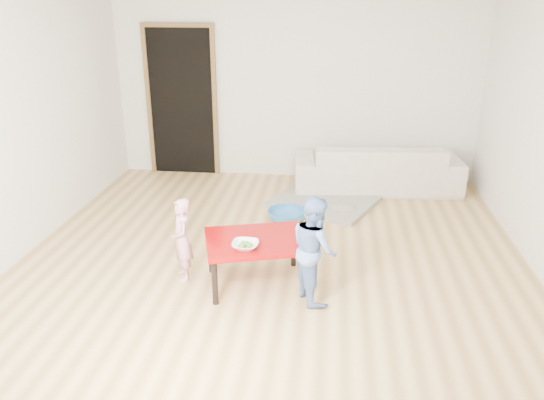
% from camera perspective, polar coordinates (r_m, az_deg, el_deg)
% --- Properties ---
extents(floor, '(5.00, 5.00, 0.01)m').
position_cam_1_polar(floor, '(5.45, 0.25, -5.63)').
color(floor, '#A68147').
rests_on(floor, ground).
extents(back_wall, '(5.00, 0.02, 2.60)m').
position_cam_1_polar(back_wall, '(7.44, 2.48, 12.24)').
color(back_wall, silver).
rests_on(back_wall, floor).
extents(left_wall, '(0.02, 5.00, 2.60)m').
position_cam_1_polar(left_wall, '(5.82, -25.22, 7.73)').
color(left_wall, silver).
rests_on(left_wall, floor).
extents(doorway, '(1.02, 0.08, 2.11)m').
position_cam_1_polar(doorway, '(7.75, -9.64, 10.26)').
color(doorway, brown).
rests_on(doorway, back_wall).
extents(sofa, '(2.25, 1.06, 0.64)m').
position_cam_1_polar(sofa, '(7.23, 11.15, 3.58)').
color(sofa, silver).
rests_on(sofa, floor).
extents(cushion, '(0.46, 0.43, 0.11)m').
position_cam_1_polar(cushion, '(7.01, 7.84, 4.54)').
color(cushion, orange).
rests_on(cushion, sofa).
extents(red_table, '(1.04, 0.89, 0.45)m').
position_cam_1_polar(red_table, '(4.79, -1.63, -6.61)').
color(red_table, '#890708').
rests_on(red_table, floor).
extents(bowl, '(0.23, 0.23, 0.06)m').
position_cam_1_polar(bowl, '(4.52, -2.88, -4.88)').
color(bowl, white).
rests_on(bowl, red_table).
extents(broccoli, '(0.12, 0.12, 0.06)m').
position_cam_1_polar(broccoli, '(4.52, -2.88, -4.88)').
color(broccoli, '#2D5919').
rests_on(broccoli, red_table).
extents(child_pink, '(0.29, 0.34, 0.78)m').
position_cam_1_polar(child_pink, '(4.87, -9.67, -4.23)').
color(child_pink, pink).
rests_on(child_pink, floor).
extents(child_blue, '(0.51, 0.56, 0.93)m').
position_cam_1_polar(child_blue, '(4.48, 4.58, -5.27)').
color(child_blue, '#5A7FD2').
rests_on(child_blue, floor).
extents(basin, '(0.45, 0.45, 0.14)m').
position_cam_1_polar(basin, '(6.14, 1.61, -1.71)').
color(basin, teal).
rests_on(basin, floor).
extents(blanket, '(1.48, 1.39, 0.06)m').
position_cam_1_polar(blanket, '(6.68, 5.55, -0.20)').
color(blanket, '#999887').
rests_on(blanket, floor).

